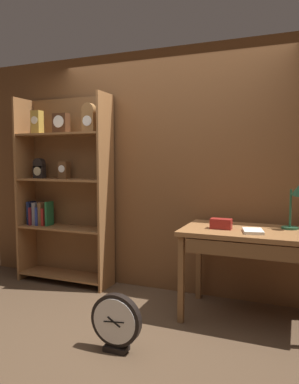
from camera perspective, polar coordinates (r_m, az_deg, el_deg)
ground_plane at (r=3.12m, az=-5.38°, el=-22.29°), size 10.00×10.00×0.00m
back_wood_panel at (r=3.95m, az=3.11°, el=3.17°), size 4.80×0.05×2.60m
bookshelf at (r=4.35m, az=-13.24°, el=0.47°), size 1.13×0.34×2.14m
workbench at (r=3.36m, az=16.73°, el=-7.32°), size 1.34×0.71×0.81m
desk_lamp at (r=3.44m, az=21.77°, el=-1.46°), size 0.19×0.19×0.41m
toolbox_small at (r=3.34m, az=11.09°, el=-4.88°), size 0.19×0.10×0.09m
open_repair_manual at (r=3.24m, az=15.83°, el=-5.87°), size 0.20×0.25×0.02m
round_clock_large at (r=2.90m, az=-5.24°, el=-19.53°), size 0.40×0.11×0.44m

